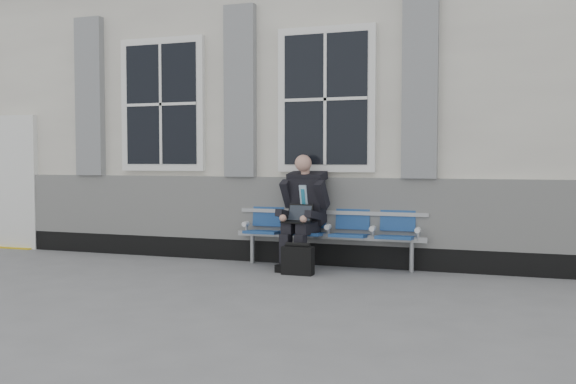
% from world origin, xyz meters
% --- Properties ---
extents(ground, '(70.00, 70.00, 0.00)m').
position_xyz_m(ground, '(0.00, 0.00, 0.00)').
color(ground, slate).
rests_on(ground, ground).
extents(station_building, '(14.40, 4.40, 4.49)m').
position_xyz_m(station_building, '(-0.02, 3.47, 2.22)').
color(station_building, silver).
rests_on(station_building, ground).
extents(bench, '(2.60, 0.47, 0.91)m').
position_xyz_m(bench, '(0.43, 1.32, 0.55)').
color(bench, '#9EA0A3').
rests_on(bench, ground).
extents(businessman, '(0.65, 0.88, 1.51)m').
position_xyz_m(businessman, '(0.12, 1.18, 0.80)').
color(businessman, black).
rests_on(businessman, ground).
extents(briefcase, '(0.40, 0.17, 0.40)m').
position_xyz_m(briefcase, '(0.21, 0.66, 0.19)').
color(briefcase, black).
rests_on(briefcase, ground).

